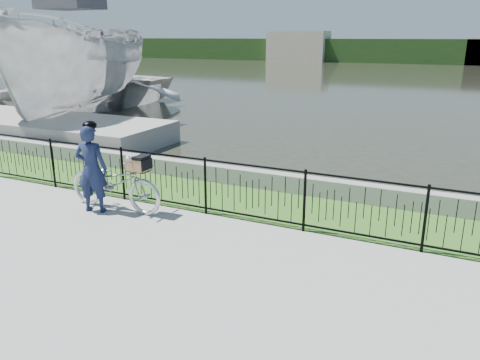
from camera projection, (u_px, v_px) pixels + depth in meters
The scene contains 12 objects.
ground at pixel (212, 257), 7.43m from camera, with size 120.00×120.00×0.00m, color gray.
grass_strip at pixel (272, 205), 9.68m from camera, with size 60.00×2.00×0.01m, color #33601E.
water at pixel (417, 81), 35.94m from camera, with size 120.00×120.00×0.00m, color #27281E.
quay_wall at pixel (288, 183), 10.49m from camera, with size 60.00×0.30×0.40m, color gray.
fence at pixel (253, 193), 8.65m from camera, with size 14.00×0.06×1.15m, color black, non-canonical shape.
far_treeline at pixel (440, 51), 58.83m from camera, with size 120.00×6.00×3.00m, color #213E17.
far_building_left at pixel (298, 46), 64.30m from camera, with size 8.00×4.00×4.00m, color #B1A48E.
dock at pixel (34, 127), 16.16m from camera, with size 10.00×3.00×0.70m, color gray.
bicycle_rig at pixel (115, 182), 9.31m from camera, with size 2.17×0.75×1.20m.
cyclist at pixel (91, 168), 9.12m from camera, with size 0.72×0.56×1.82m.
boat_near at pixel (76, 68), 18.32m from camera, with size 7.12×11.38×5.92m.
boat_far at pixel (84, 88), 22.40m from camera, with size 8.21×10.42×1.95m.
Camera 1 is at (3.29, -5.90, 3.36)m, focal length 35.00 mm.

